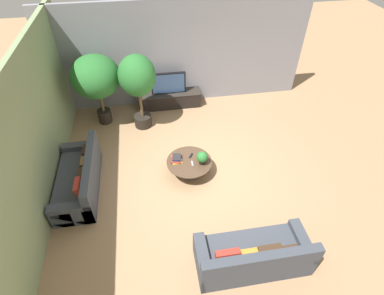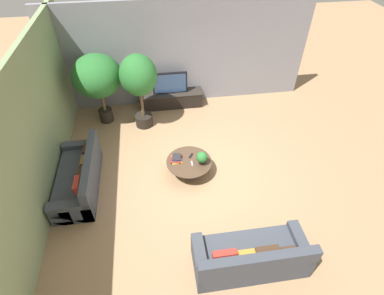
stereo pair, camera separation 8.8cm
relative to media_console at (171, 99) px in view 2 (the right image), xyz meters
The scene contains 14 objects.
ground_plane 2.97m from the media_console, 82.66° to the right, with size 24.00×24.00×0.00m, color #9E7A56.
back_wall_stone 1.35m from the media_console, 40.18° to the left, with size 7.40×0.12×3.00m, color gray.
side_wall_left 4.17m from the media_console, 136.44° to the right, with size 0.12×7.40×3.00m, color gray.
media_console is the anchor object (origin of this frame).
television 0.54m from the media_console, 90.00° to the right, with size 1.01×0.13×0.64m.
coffee_table 2.90m from the media_console, 86.87° to the right, with size 1.05×1.05×0.38m.
couch_by_wall 3.75m from the media_console, 127.78° to the right, with size 0.84×2.02×0.84m.
couch_near_entry 5.41m from the media_console, 80.25° to the right, with size 2.00×0.84×0.84m.
potted_palm_tall 2.28m from the media_console, 165.63° to the right, with size 1.28×1.28×1.99m.
potted_palm_corner 1.70m from the media_console, 134.53° to the right, with size 0.95×0.95×2.10m.
potted_plant_tabletop 3.05m from the media_console, 81.71° to the right, with size 0.26×0.26×0.32m.
book_stack 2.81m from the media_console, 92.43° to the right, with size 0.28×0.31×0.10m.
remote_black 2.74m from the media_console, 85.24° to the right, with size 0.04×0.16×0.02m, color black.
remote_silver 3.00m from the media_console, 85.89° to the right, with size 0.04×0.16×0.02m, color gray.
Camera 2 is at (-0.86, -4.81, 5.23)m, focal length 28.00 mm.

